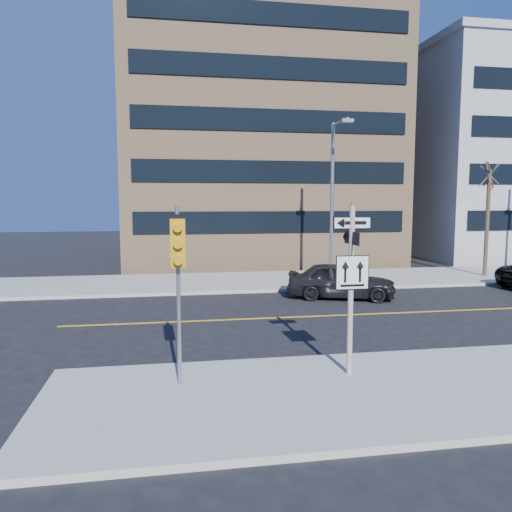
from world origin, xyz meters
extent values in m
plane|color=black|center=(0.00, 0.00, 0.00)|extent=(120.00, 120.00, 0.00)
cylinder|color=white|center=(0.00, -2.50, 2.15)|extent=(0.13, 0.13, 4.00)
cylinder|color=gray|center=(0.00, -2.50, 4.18)|extent=(0.10, 0.10, 0.06)
cube|color=black|center=(0.00, -2.50, 3.75)|extent=(0.92, 0.03, 0.30)
cube|color=black|center=(0.00, -2.50, 3.40)|extent=(0.03, 0.92, 0.30)
cube|color=white|center=(0.00, -2.58, 2.60)|extent=(0.80, 0.03, 0.80)
cylinder|color=gray|center=(-4.00, -2.50, 2.15)|extent=(0.09, 0.09, 4.00)
cube|color=#CB8E13|center=(-4.00, -2.70, 3.35)|extent=(0.32, 0.22, 1.05)
sphere|color=#8C0705|center=(-4.00, -2.82, 3.70)|extent=(0.17, 0.17, 0.17)
sphere|color=black|center=(-4.00, -2.82, 3.35)|extent=(0.17, 0.17, 0.17)
sphere|color=black|center=(-4.00, -2.82, 3.00)|extent=(0.17, 0.17, 0.17)
imported|color=black|center=(3.18, 7.12, 0.80)|extent=(3.29, 5.03, 1.59)
cylinder|color=gray|center=(4.00, 11.00, 4.15)|extent=(0.18, 0.18, 8.00)
cylinder|color=gray|center=(4.00, 10.00, 8.05)|extent=(0.10, 2.20, 0.10)
cube|color=gray|center=(4.00, 9.00, 7.95)|extent=(0.55, 0.30, 0.16)
cylinder|color=#372C20|center=(13.00, 11.30, 3.05)|extent=(0.22, 0.22, 5.80)
cube|color=tan|center=(2.00, 25.00, 9.00)|extent=(18.00, 18.00, 18.00)
camera|label=1|loc=(-4.16, -13.49, 4.25)|focal=35.00mm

